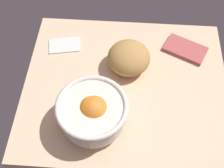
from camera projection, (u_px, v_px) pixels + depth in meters
ground_plane at (125, 87)px, 97.19cm from camera, size 68.31×58.66×3.00cm
fruit_bowl at (93, 111)px, 82.67cm from camera, size 20.99×20.99×12.26cm
bread_loaf at (129, 58)px, 96.21cm from camera, size 20.20×20.21×9.52cm
napkin_folded at (185, 49)px, 103.56cm from camera, size 16.94×14.03×1.37cm
napkin_spare at (64, 45)px, 104.95cm from camera, size 12.29×8.97×0.92cm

